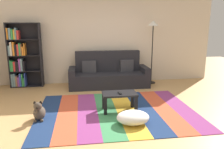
{
  "coord_description": "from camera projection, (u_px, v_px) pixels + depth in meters",
  "views": [
    {
      "loc": [
        -0.68,
        -4.14,
        1.77
      ],
      "look_at": [
        0.01,
        0.67,
        0.65
      ],
      "focal_mm": 35.17,
      "sensor_mm": 36.0,
      "label": 1
    }
  ],
  "objects": [
    {
      "name": "ground_plane",
      "position": [
        116.0,
        113.0,
        4.48
      ],
      "size": [
        14.0,
        14.0,
        0.0
      ],
      "primitive_type": "plane",
      "color": "tan"
    },
    {
      "name": "back_wall",
      "position": [
        103.0,
        38.0,
        6.64
      ],
      "size": [
        6.8,
        0.1,
        2.7
      ],
      "primitive_type": "cube",
      "color": "beige",
      "rests_on": "ground_plane"
    },
    {
      "name": "rug",
      "position": [
        117.0,
        111.0,
        4.55
      ],
      "size": [
        3.21,
        2.41,
        0.01
      ],
      "color": "navy",
      "rests_on": "ground_plane"
    },
    {
      "name": "couch",
      "position": [
        109.0,
        75.0,
        6.37
      ],
      "size": [
        2.26,
        0.8,
        1.0
      ],
      "color": "black",
      "rests_on": "ground_plane"
    },
    {
      "name": "bookshelf",
      "position": [
        21.0,
        57.0,
        6.19
      ],
      "size": [
        0.9,
        0.28,
        1.81
      ],
      "color": "black",
      "rests_on": "ground_plane"
    },
    {
      "name": "coffee_table",
      "position": [
        119.0,
        97.0,
        4.5
      ],
      "size": [
        0.7,
        0.41,
        0.39
      ],
      "color": "black",
      "rests_on": "rug"
    },
    {
      "name": "pouf",
      "position": [
        133.0,
        117.0,
        3.95
      ],
      "size": [
        0.59,
        0.47,
        0.23
      ],
      "primitive_type": "ellipsoid",
      "color": "white",
      "rests_on": "rug"
    },
    {
      "name": "dog",
      "position": [
        39.0,
        112.0,
        4.11
      ],
      "size": [
        0.22,
        0.35,
        0.4
      ],
      "color": "#473D33",
      "rests_on": "ground_plane"
    },
    {
      "name": "standing_lamp",
      "position": [
        153.0,
        31.0,
        6.41
      ],
      "size": [
        0.32,
        0.32,
        1.86
      ],
      "color": "black",
      "rests_on": "ground_plane"
    },
    {
      "name": "tv_remote",
      "position": [
        120.0,
        93.0,
        4.44
      ],
      "size": [
        0.07,
        0.16,
        0.02
      ],
      "primitive_type": "cube",
      "rotation": [
        0.0,
        0.0,
        0.16
      ],
      "color": "black",
      "rests_on": "coffee_table"
    }
  ]
}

